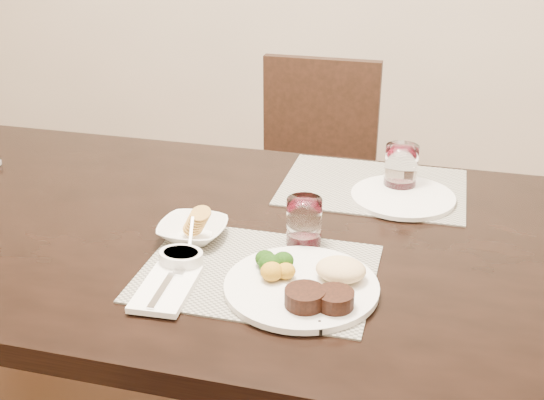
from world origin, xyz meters
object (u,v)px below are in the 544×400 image
(steak_knife, at_px, (325,309))
(cracker_bowl, at_px, (193,230))
(dinner_plate, at_px, (308,284))
(far_plate, at_px, (403,197))
(chair_far, at_px, (313,174))
(wine_glass_near, at_px, (304,224))

(steak_knife, relative_size, cracker_bowl, 1.49)
(dinner_plate, distance_m, steak_knife, 0.07)
(far_plate, bearing_deg, chair_far, 117.58)
(dinner_plate, relative_size, cracker_bowl, 1.99)
(wine_glass_near, bearing_deg, dinner_plate, -75.11)
(steak_knife, bearing_deg, cracker_bowl, 148.34)
(dinner_plate, relative_size, wine_glass_near, 2.85)
(steak_knife, height_order, far_plate, same)
(far_plate, bearing_deg, wine_glass_near, -123.59)
(steak_knife, distance_m, cracker_bowl, 0.39)
(dinner_plate, bearing_deg, cracker_bowl, 151.54)
(chair_far, height_order, steak_knife, chair_far)
(dinner_plate, distance_m, far_plate, 0.49)
(steak_knife, bearing_deg, chair_far, 102.27)
(chair_far, relative_size, cracker_bowl, 6.04)
(chair_far, distance_m, steak_knife, 1.26)
(dinner_plate, bearing_deg, wine_glass_near, 103.35)
(chair_far, height_order, cracker_bowl, chair_far)
(cracker_bowl, height_order, wine_glass_near, wine_glass_near)
(chair_far, bearing_deg, steak_knife, -77.81)
(cracker_bowl, bearing_deg, wine_glass_near, 9.25)
(cracker_bowl, bearing_deg, dinner_plate, -26.92)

